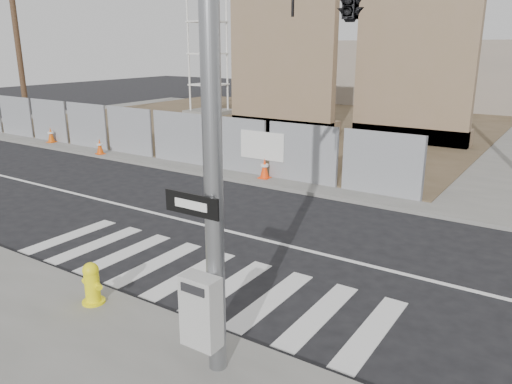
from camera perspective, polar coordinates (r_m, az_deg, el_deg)
The scene contains 12 objects.
ground at distance 12.59m, azimuth -0.03°, elevation -5.27°, with size 100.00×100.00×0.00m, color black.
sidewalk_far at distance 25.04m, azimuth 17.97°, elevation 5.06°, with size 50.00×20.00×0.12m, color slate.
signal_pole at distance 8.67m, azimuth 6.59°, elevation 17.16°, with size 0.96×5.87×7.00m.
chain_link_fence at distance 22.37m, azimuth -14.62°, elevation 6.82°, with size 24.60×0.04×2.00m, color gray.
concrete_wall_left at distance 26.53m, azimuth 2.99°, elevation 13.66°, with size 6.00×1.30×8.00m.
concrete_wall_right at distance 24.86m, azimuth 17.58°, elevation 12.75°, with size 5.50×1.30×8.00m.
utility_pole_left at distance 28.82m, azimuth -25.70°, elevation 15.99°, with size 1.60×0.28×10.00m.
fire_hydrant at distance 9.66m, azimuth -18.25°, elevation -9.86°, with size 0.53×0.53×0.79m.
traffic_cone_a at distance 26.23m, azimuth -22.39°, elevation 6.04°, with size 0.40×0.40×0.73m.
traffic_cone_b at distance 22.64m, azimuth -17.42°, elevation 4.97°, with size 0.43×0.43×0.67m.
traffic_cone_c at distance 20.71m, azimuth -8.55°, elevation 4.51°, with size 0.37×0.37×0.66m.
traffic_cone_d at distance 17.64m, azimuth 0.98°, elevation 2.71°, with size 0.37×0.37×0.72m.
Camera 1 is at (6.44, -9.76, 4.66)m, focal length 35.00 mm.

